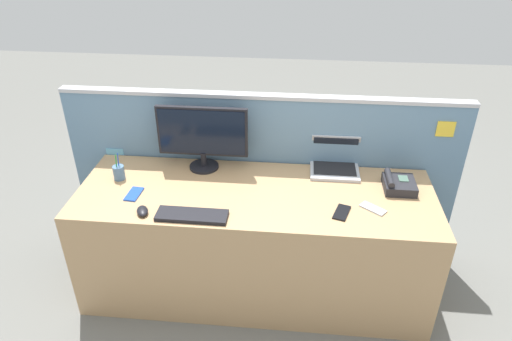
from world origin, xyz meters
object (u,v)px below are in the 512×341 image
object	(u,v)px
laptop	(335,162)
keyboard_main	(192,215)
desktop_monitor	(202,135)
cell_phone_black_slab	(342,212)
cell_phone_blue_case	(134,194)
desk_phone	(398,184)
pen_cup	(119,172)
cell_phone_silver_slab	(373,209)
computer_mouse_right_hand	(142,211)

from	to	relation	value
laptop	keyboard_main	world-z (taller)	laptop
desktop_monitor	cell_phone_black_slab	size ratio (longest dim) A/B	3.87
cell_phone_blue_case	desk_phone	bearing A→B (deg)	12.04
pen_cup	cell_phone_blue_case	world-z (taller)	pen_cup
pen_cup	cell_phone_black_slab	xyz separation A→B (m)	(1.33, -0.23, -0.04)
keyboard_main	cell_phone_blue_case	bearing A→B (deg)	154.99
cell_phone_blue_case	cell_phone_black_slab	distance (m)	1.19
desk_phone	cell_phone_blue_case	distance (m)	1.55
laptop	pen_cup	bearing A→B (deg)	-168.84
cell_phone_black_slab	laptop	bearing A→B (deg)	109.79
laptop	cell_phone_blue_case	distance (m)	1.24
cell_phone_silver_slab	desk_phone	bearing A→B (deg)	1.59
keyboard_main	computer_mouse_right_hand	xyz separation A→B (m)	(-0.28, 0.01, 0.01)
desktop_monitor	computer_mouse_right_hand	xyz separation A→B (m)	(-0.24, -0.53, -0.21)
pen_cup	cell_phone_blue_case	distance (m)	0.22
desktop_monitor	cell_phone_blue_case	world-z (taller)	desktop_monitor
pen_cup	cell_phone_silver_slab	size ratio (longest dim) A/B	1.19
computer_mouse_right_hand	cell_phone_silver_slab	bearing A→B (deg)	-15.17
laptop	desk_phone	size ratio (longest dim) A/B	1.54
keyboard_main	cell_phone_blue_case	size ratio (longest dim) A/B	2.73
keyboard_main	computer_mouse_right_hand	world-z (taller)	computer_mouse_right_hand
cell_phone_blue_case	laptop	bearing A→B (deg)	23.99
desktop_monitor	computer_mouse_right_hand	bearing A→B (deg)	-114.06
cell_phone_blue_case	desktop_monitor	bearing A→B (deg)	50.20
cell_phone_black_slab	desktop_monitor	bearing A→B (deg)	170.90
computer_mouse_right_hand	cell_phone_blue_case	xyz separation A→B (m)	(-0.11, 0.17, -0.01)
pen_cup	cell_phone_silver_slab	bearing A→B (deg)	-6.64
cell_phone_silver_slab	cell_phone_blue_case	xyz separation A→B (m)	(-1.36, 0.01, 0.00)
desk_phone	cell_phone_black_slab	size ratio (longest dim) A/B	1.35
cell_phone_silver_slab	cell_phone_blue_case	bearing A→B (deg)	128.04
laptop	cell_phone_silver_slab	bearing A→B (deg)	-65.97
pen_cup	cell_phone_black_slab	distance (m)	1.35
computer_mouse_right_hand	cell_phone_blue_case	world-z (taller)	computer_mouse_right_hand
laptop	pen_cup	size ratio (longest dim) A/B	1.76
laptop	keyboard_main	bearing A→B (deg)	-142.50
desktop_monitor	pen_cup	distance (m)	0.56
desk_phone	cell_phone_blue_case	world-z (taller)	desk_phone
computer_mouse_right_hand	desk_phone	bearing A→B (deg)	-7.36
desk_phone	pen_cup	xyz separation A→B (m)	(-1.67, -0.05, 0.01)
desktop_monitor	pen_cup	world-z (taller)	desktop_monitor
desk_phone	pen_cup	world-z (taller)	pen_cup
cell_phone_blue_case	keyboard_main	bearing A→B (deg)	-21.28
pen_cup	computer_mouse_right_hand	bearing A→B (deg)	-53.54
desktop_monitor	cell_phone_black_slab	distance (m)	0.97
keyboard_main	cell_phone_silver_slab	size ratio (longest dim) A/B	2.67
laptop	keyboard_main	size ratio (longest dim) A/B	0.78
desk_phone	pen_cup	distance (m)	1.68
pen_cup	cell_phone_black_slab	size ratio (longest dim) A/B	1.18
desktop_monitor	computer_mouse_right_hand	size ratio (longest dim) A/B	5.62
pen_cup	cell_phone_blue_case	size ratio (longest dim) A/B	1.21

